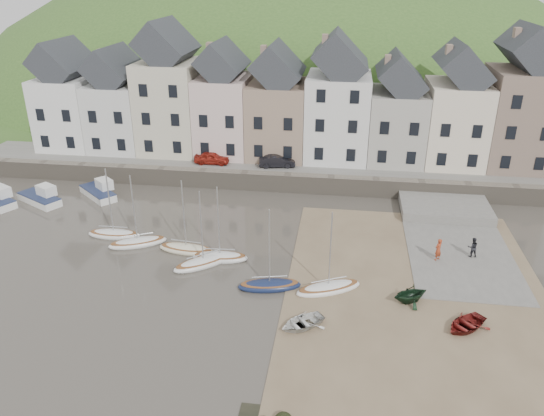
% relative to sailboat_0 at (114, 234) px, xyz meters
% --- Properties ---
extents(ground, '(160.00, 160.00, 0.00)m').
position_rel_sailboat_0_xyz_m(ground, '(13.26, -4.86, -0.26)').
color(ground, '#413B33').
rests_on(ground, ground).
extents(quay_land, '(90.00, 30.00, 1.50)m').
position_rel_sailboat_0_xyz_m(quay_land, '(13.26, 27.14, 0.49)').
color(quay_land, '#375B24').
rests_on(quay_land, ground).
extents(quay_street, '(70.00, 7.00, 0.10)m').
position_rel_sailboat_0_xyz_m(quay_street, '(13.26, 15.64, 1.29)').
color(quay_street, slate).
rests_on(quay_street, quay_land).
extents(seawall, '(70.00, 1.20, 1.80)m').
position_rel_sailboat_0_xyz_m(seawall, '(13.26, 12.14, 0.64)').
color(seawall, slate).
rests_on(seawall, ground).
extents(beach, '(18.00, 26.00, 0.06)m').
position_rel_sailboat_0_xyz_m(beach, '(24.26, -4.86, -0.23)').
color(beach, brown).
rests_on(beach, ground).
extents(slipway, '(8.00, 18.00, 0.12)m').
position_rel_sailboat_0_xyz_m(slipway, '(28.26, 3.14, -0.20)').
color(slipway, slate).
rests_on(slipway, ground).
extents(hillside, '(134.40, 84.00, 84.00)m').
position_rel_sailboat_0_xyz_m(hillside, '(8.26, 55.14, -18.26)').
color(hillside, '#375B24').
rests_on(hillside, ground).
extents(townhouse_terrace, '(61.05, 8.00, 13.93)m').
position_rel_sailboat_0_xyz_m(townhouse_terrace, '(15.02, 19.14, 7.06)').
color(townhouse_terrace, white).
rests_on(townhouse_terrace, quay_land).
extents(sailboat_0, '(4.54, 1.58, 6.32)m').
position_rel_sailboat_0_xyz_m(sailboat_0, '(0.00, 0.00, 0.00)').
color(sailboat_0, white).
rests_on(sailboat_0, ground).
extents(sailboat_1, '(4.86, 3.39, 6.32)m').
position_rel_sailboat_0_xyz_m(sailboat_1, '(2.52, -1.14, -0.00)').
color(sailboat_1, white).
rests_on(sailboat_1, ground).
extents(sailboat_2, '(4.74, 1.98, 6.32)m').
position_rel_sailboat_0_xyz_m(sailboat_2, '(6.77, -1.63, -0.00)').
color(sailboat_2, beige).
rests_on(sailboat_2, ground).
extents(sailboat_3, '(4.72, 4.27, 6.32)m').
position_rel_sailboat_0_xyz_m(sailboat_3, '(8.66, -3.47, -0.00)').
color(sailboat_3, white).
rests_on(sailboat_3, ground).
extents(sailboat_4, '(4.42, 1.83, 6.32)m').
position_rel_sailboat_0_xyz_m(sailboat_4, '(9.72, -2.51, 0.00)').
color(sailboat_4, white).
rests_on(sailboat_4, ground).
extents(sailboat_5, '(4.70, 2.44, 6.32)m').
position_rel_sailboat_0_xyz_m(sailboat_5, '(14.09, -5.92, 0.00)').
color(sailboat_5, '#162145').
rests_on(sailboat_5, ground).
extents(sailboat_6, '(4.97, 3.46, 6.32)m').
position_rel_sailboat_0_xyz_m(sailboat_6, '(18.23, -5.70, -0.00)').
color(sailboat_6, white).
rests_on(sailboat_6, ground).
extents(motorboat_0, '(5.20, 3.88, 1.70)m').
position_rel_sailboat_0_xyz_m(motorboat_0, '(-9.86, 5.80, 0.32)').
color(motorboat_0, white).
rests_on(motorboat_0, ground).
extents(motorboat_2, '(4.83, 4.49, 1.70)m').
position_rel_sailboat_0_xyz_m(motorboat_2, '(-4.96, 8.04, 0.32)').
color(motorboat_2, white).
rests_on(motorboat_2, ground).
extents(rowboat_white, '(3.68, 3.55, 0.62)m').
position_rel_sailboat_0_xyz_m(rowboat_white, '(16.76, -10.05, 0.11)').
color(rowboat_white, silver).
rests_on(rowboat_white, beach).
extents(rowboat_green, '(3.23, 3.09, 1.32)m').
position_rel_sailboat_0_xyz_m(rowboat_green, '(23.72, -6.32, 0.46)').
color(rowboat_green, black).
rests_on(rowboat_green, beach).
extents(rowboat_red, '(3.74, 3.70, 0.64)m').
position_rel_sailboat_0_xyz_m(rowboat_red, '(26.90, -8.79, 0.12)').
color(rowboat_red, maroon).
rests_on(rowboat_red, beach).
extents(person_red, '(0.77, 0.76, 1.79)m').
position_rel_sailboat_0_xyz_m(person_red, '(26.32, -0.32, 0.75)').
color(person_red, '#A1391D').
rests_on(person_red, slipway).
extents(person_dark, '(0.85, 0.69, 1.62)m').
position_rel_sailboat_0_xyz_m(person_dark, '(29.05, 0.60, 0.67)').
color(person_dark, black).
rests_on(person_dark, slipway).
extents(car_left, '(3.73, 1.54, 1.27)m').
position_rel_sailboat_0_xyz_m(car_left, '(4.85, 14.64, 1.97)').
color(car_left, maroon).
rests_on(car_left, quay_street).
extents(car_right, '(3.94, 1.92, 1.24)m').
position_rel_sailboat_0_xyz_m(car_right, '(11.87, 14.64, 1.96)').
color(car_right, black).
rests_on(car_right, quay_street).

